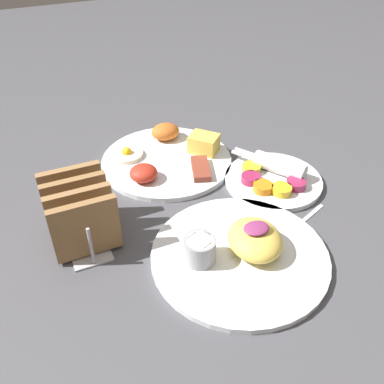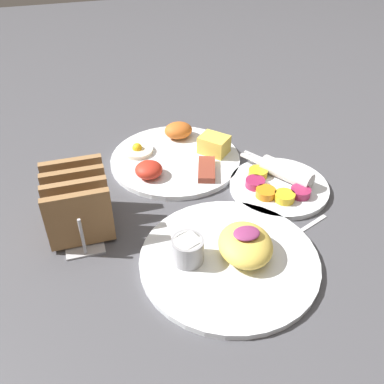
{
  "view_description": "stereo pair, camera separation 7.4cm",
  "coord_description": "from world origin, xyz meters",
  "px_view_note": "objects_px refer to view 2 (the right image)",
  "views": [
    {
      "loc": [
        -0.23,
        -0.53,
        0.48
      ],
      "look_at": [
        0.0,
        0.01,
        0.03
      ],
      "focal_mm": 40.0,
      "sensor_mm": 36.0,
      "label": 1
    },
    {
      "loc": [
        -0.17,
        -0.55,
        0.48
      ],
      "look_at": [
        0.0,
        0.01,
        0.03
      ],
      "focal_mm": 40.0,
      "sensor_mm": 36.0,
      "label": 2
    }
  ],
  "objects_px": {
    "plate_breakfast": "(177,156)",
    "plate_condiments": "(279,184)",
    "plate_foreground": "(230,255)",
    "toast_rack": "(78,203)"
  },
  "relations": [
    {
      "from": "plate_foreground",
      "to": "toast_rack",
      "type": "xyz_separation_m",
      "value": [
        -0.21,
        0.14,
        0.03
      ]
    },
    {
      "from": "plate_foreground",
      "to": "toast_rack",
      "type": "height_order",
      "value": "toast_rack"
    },
    {
      "from": "plate_breakfast",
      "to": "plate_condiments",
      "type": "bearing_deg",
      "value": -43.07
    },
    {
      "from": "toast_rack",
      "to": "plate_condiments",
      "type": "bearing_deg",
      "value": 0.24
    },
    {
      "from": "plate_breakfast",
      "to": "plate_foreground",
      "type": "xyz_separation_m",
      "value": [
        0.01,
        -0.29,
        0.0
      ]
    },
    {
      "from": "plate_condiments",
      "to": "plate_foreground",
      "type": "height_order",
      "value": "plate_foreground"
    },
    {
      "from": "plate_breakfast",
      "to": "plate_foreground",
      "type": "bearing_deg",
      "value": -88.97
    },
    {
      "from": "plate_foreground",
      "to": "toast_rack",
      "type": "distance_m",
      "value": 0.26
    },
    {
      "from": "plate_breakfast",
      "to": "toast_rack",
      "type": "xyz_separation_m",
      "value": [
        -0.2,
        -0.15,
        0.04
      ]
    },
    {
      "from": "plate_breakfast",
      "to": "plate_condiments",
      "type": "distance_m",
      "value": 0.22
    }
  ]
}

